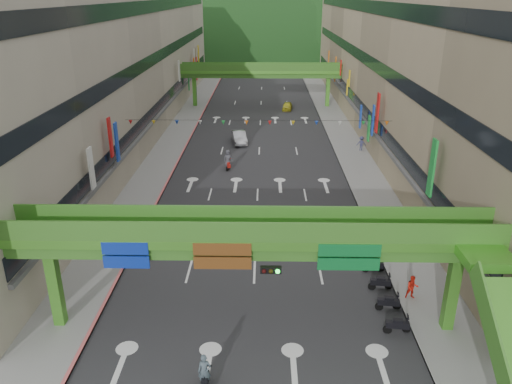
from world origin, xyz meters
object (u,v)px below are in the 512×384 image
(scooter_rider_mid, at_px, (241,221))
(car_yellow, at_px, (287,106))
(pedestrian_red, at_px, (412,289))
(scooter_rider_near, at_px, (205,375))
(overpass_near, at_px, (270,252))
(car_silver, at_px, (239,137))

(scooter_rider_mid, bearing_deg, car_yellow, 83.00)
(scooter_rider_mid, height_order, pedestrian_red, scooter_rider_mid)
(scooter_rider_mid, bearing_deg, scooter_rider_near, -93.20)
(car_yellow, bearing_deg, overpass_near, -86.95)
(scooter_rider_mid, xyz_separation_m, car_yellow, (5.46, 44.44, -0.41))
(overpass_near, distance_m, pedestrian_red, 10.50)
(car_yellow, distance_m, pedestrian_red, 53.89)
(overpass_near, relative_size, car_silver, 6.15)
(car_silver, height_order, pedestrian_red, pedestrian_red)
(car_yellow, bearing_deg, pedestrian_red, -77.71)
(scooter_rider_mid, height_order, car_yellow, scooter_rider_mid)
(overpass_near, height_order, scooter_rider_mid, overpass_near)
(pedestrian_red, bearing_deg, car_yellow, 95.19)
(pedestrian_red, bearing_deg, overpass_near, -159.35)
(scooter_rider_mid, bearing_deg, car_silver, 93.14)
(overpass_near, xyz_separation_m, car_silver, (-3.50, 37.89, -4.46))
(scooter_rider_mid, xyz_separation_m, pedestrian_red, (10.98, -9.16, -0.26))
(overpass_near, relative_size, scooter_rider_near, 13.44)
(scooter_rider_mid, distance_m, pedestrian_red, 14.30)
(car_silver, bearing_deg, overpass_near, -94.57)
(overpass_near, distance_m, scooter_rider_mid, 13.47)
(car_silver, relative_size, pedestrian_red, 2.95)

